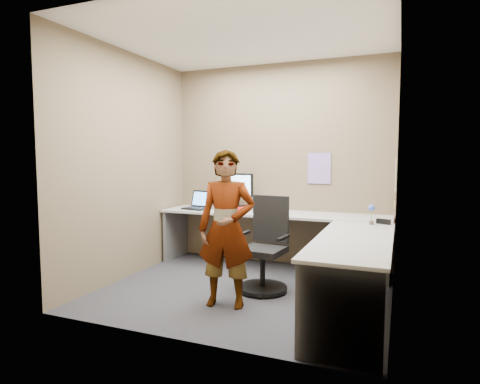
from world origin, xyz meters
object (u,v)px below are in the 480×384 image
at_px(monitor, 237,187).
at_px(person, 226,229).
at_px(office_chair, 265,253).
at_px(desk, 293,234).

xyz_separation_m(monitor, person, (0.50, -1.49, -0.29)).
bearing_deg(office_chair, desk, 55.98).
distance_m(monitor, person, 1.60).
bearing_deg(person, monitor, 98.69).
xyz_separation_m(desk, person, (-0.44, -0.86, 0.17)).
height_order(desk, person, person).
bearing_deg(monitor, desk, -29.39).
height_order(desk, office_chair, office_chair).
xyz_separation_m(monitor, office_chair, (0.70, -0.90, -0.64)).
distance_m(desk, monitor, 1.22).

